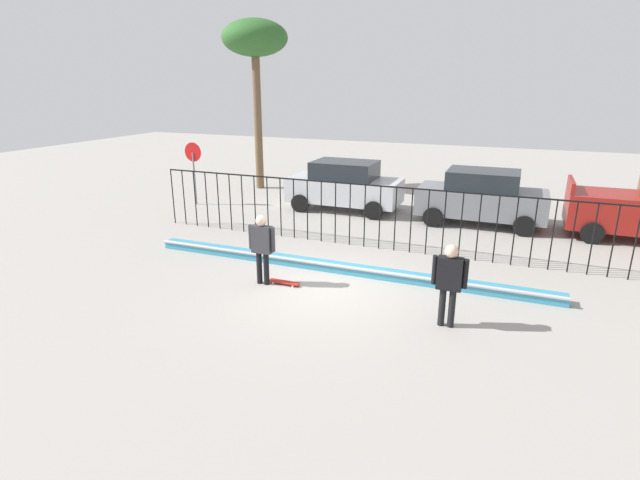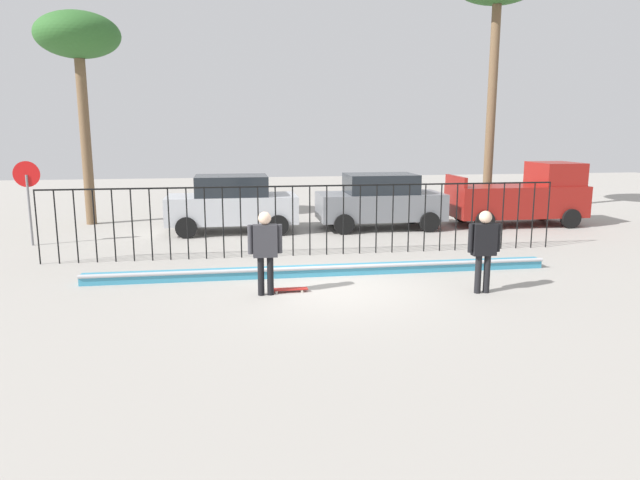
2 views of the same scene
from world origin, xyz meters
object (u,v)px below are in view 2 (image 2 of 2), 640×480
(camera_operator, at_px, (484,244))
(palm_tree_short, at_px, (78,41))
(pickup_truck, at_px, (522,196))
(stop_sign, at_px, (28,191))
(skateboarder, at_px, (265,246))
(parked_car_silver, at_px, (232,203))
(parked_car_gray, at_px, (380,201))
(skateboard, at_px, (289,289))

(camera_operator, height_order, palm_tree_short, palm_tree_short)
(pickup_truck, height_order, stop_sign, stop_sign)
(palm_tree_short, bearing_deg, skateboarder, -60.93)
(parked_car_silver, relative_size, parked_car_gray, 1.00)
(parked_car_silver, height_order, stop_sign, stop_sign)
(parked_car_gray, bearing_deg, parked_car_silver, 175.80)
(skateboarder, distance_m, stop_sign, 9.15)
(stop_sign, bearing_deg, camera_operator, -32.02)
(stop_sign, bearing_deg, parked_car_silver, 13.24)
(pickup_truck, bearing_deg, skateboard, -138.31)
(skateboard, height_order, camera_operator, camera_operator)
(skateboarder, distance_m, parked_car_gray, 8.86)
(skateboarder, distance_m, pickup_truck, 12.34)
(stop_sign, xyz_separation_m, palm_tree_short, (0.85, 3.86, 4.79))
(skateboard, height_order, palm_tree_short, palm_tree_short)
(palm_tree_short, bearing_deg, parked_car_silver, -25.93)
(pickup_truck, bearing_deg, palm_tree_short, 173.01)
(parked_car_gray, xyz_separation_m, stop_sign, (-11.01, -1.27, 0.64))
(skateboard, xyz_separation_m, camera_operator, (4.03, -0.70, 0.99))
(skateboard, distance_m, camera_operator, 4.21)
(skateboarder, height_order, stop_sign, stop_sign)
(skateboard, relative_size, palm_tree_short, 0.11)
(skateboarder, xyz_separation_m, palm_tree_short, (-5.69, 10.24, 5.35))
(skateboarder, distance_m, parked_car_silver, 7.79)
(stop_sign, bearing_deg, skateboard, -41.49)
(skateboard, bearing_deg, camera_operator, -14.43)
(stop_sign, distance_m, palm_tree_short, 6.21)
(skateboard, xyz_separation_m, pickup_truck, (9.21, 7.47, 0.98))
(skateboarder, xyz_separation_m, stop_sign, (-6.54, 6.37, 0.56))
(parked_car_silver, xyz_separation_m, stop_sign, (-5.92, -1.39, 0.64))
(skateboard, distance_m, parked_car_silver, 7.75)
(stop_sign, bearing_deg, skateboarder, -44.27)
(skateboarder, relative_size, parked_car_silver, 0.41)
(parked_car_silver, distance_m, pickup_truck, 10.33)
(skateboarder, height_order, pickup_truck, pickup_truck)
(stop_sign, relative_size, palm_tree_short, 0.34)
(parked_car_silver, bearing_deg, skateboard, -78.05)
(skateboard, bearing_deg, palm_tree_short, 116.95)
(parked_car_silver, distance_m, palm_tree_short, 7.83)
(skateboard, relative_size, stop_sign, 0.32)
(stop_sign, bearing_deg, palm_tree_short, 77.62)
(parked_car_silver, bearing_deg, parked_car_gray, 2.26)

